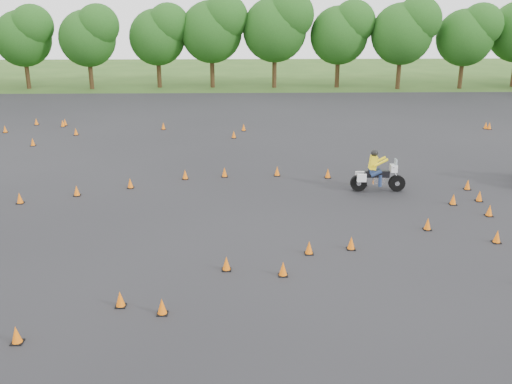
% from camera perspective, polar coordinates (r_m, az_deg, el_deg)
% --- Properties ---
extents(ground, '(140.00, 140.00, 0.00)m').
position_cam_1_polar(ground, '(18.96, 0.30, -7.31)').
color(ground, '#2D5119').
rests_on(ground, ground).
extents(asphalt_pad, '(62.00, 62.00, 0.00)m').
position_cam_1_polar(asphalt_pad, '(24.49, -0.12, -1.16)').
color(asphalt_pad, black).
rests_on(asphalt_pad, ground).
extents(treeline, '(87.26, 32.26, 10.82)m').
position_cam_1_polar(treeline, '(52.19, 3.69, 14.51)').
color(treeline, '#1C4A15').
rests_on(treeline, ground).
extents(traffic_cones, '(36.13, 32.66, 0.45)m').
position_cam_1_polar(traffic_cones, '(24.09, -1.05, -0.94)').
color(traffic_cones, orange).
rests_on(traffic_cones, asphalt_pad).
extents(rider_yellow, '(2.51, 0.85, 1.92)m').
position_cam_1_polar(rider_yellow, '(26.39, 12.16, 2.07)').
color(rider_yellow, yellow).
rests_on(rider_yellow, ground).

